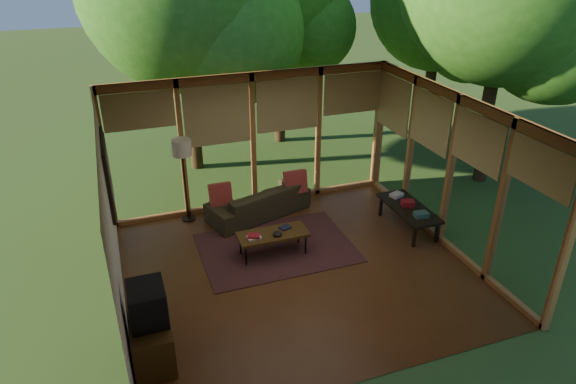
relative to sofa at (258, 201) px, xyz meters
name	(u,v)px	position (x,y,z in m)	size (l,w,h in m)	color
floor	(298,269)	(0.07, -2.00, -0.29)	(5.50, 5.50, 0.00)	#5C3318
ceiling	(299,112)	(0.07, -2.00, 2.41)	(5.50, 5.50, 0.00)	white
wall_left	(111,227)	(-2.68, -2.00, 1.06)	(0.04, 5.00, 2.70)	silver
wall_front	(377,292)	(0.07, -4.50, 1.06)	(5.50, 0.04, 2.70)	silver
window_wall_back	(253,141)	(0.07, 0.50, 1.06)	(5.50, 0.12, 2.70)	#A36532
window_wall_right	(450,172)	(2.82, -2.00, 1.06)	(0.12, 5.00, 2.70)	#A36532
exterior_lawn	(433,96)	(8.07, 6.00, -0.30)	(40.00, 40.00, 0.00)	#34531F
tree_far	(440,1)	(5.51, 2.68, 3.22)	(3.40, 3.40, 5.23)	#3E2B16
rug	(276,248)	(-0.06, -1.27, -0.29)	(2.63, 1.87, 0.01)	maroon
sofa	(258,201)	(0.00, 0.00, 0.00)	(2.02, 0.79, 0.59)	#342D1A
pillow_left	(220,195)	(-0.75, -0.05, 0.29)	(0.42, 0.14, 0.42)	maroon
pillow_right	(295,182)	(0.75, -0.05, 0.31)	(0.45, 0.15, 0.45)	maroon
ct_book_lower	(254,237)	(-0.52, -1.49, 0.15)	(0.22, 0.17, 0.03)	beige
ct_book_upper	(254,236)	(-0.52, -1.49, 0.18)	(0.20, 0.15, 0.03)	maroon
ct_book_side	(285,228)	(0.08, -1.36, 0.14)	(0.18, 0.14, 0.03)	black
ct_bowl	(278,234)	(-0.12, -1.54, 0.17)	(0.16, 0.16, 0.07)	black
media_cabinet	(151,338)	(-2.40, -3.19, 0.01)	(0.50, 1.00, 0.60)	#4B3214
television	(147,304)	(-2.38, -3.19, 0.56)	(0.45, 0.55, 0.50)	black
console_book_a	(421,215)	(2.47, -1.85, 0.20)	(0.24, 0.18, 0.09)	#2F534E
console_book_b	(408,203)	(2.47, -1.40, 0.21)	(0.23, 0.17, 0.10)	maroon
console_book_c	(397,195)	(2.47, -1.00, 0.19)	(0.24, 0.17, 0.06)	beige
floor_lamp	(182,152)	(-1.34, 0.27, 1.11)	(0.36, 0.36, 1.65)	black
coffee_table	(273,235)	(-0.17, -1.44, 0.10)	(1.20, 0.50, 0.43)	#4B3214
side_console	(409,209)	(2.47, -1.45, 0.12)	(0.60, 1.40, 0.46)	black
wall_painting	(108,174)	(-2.64, -0.60, 1.26)	(0.06, 1.35, 1.15)	black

